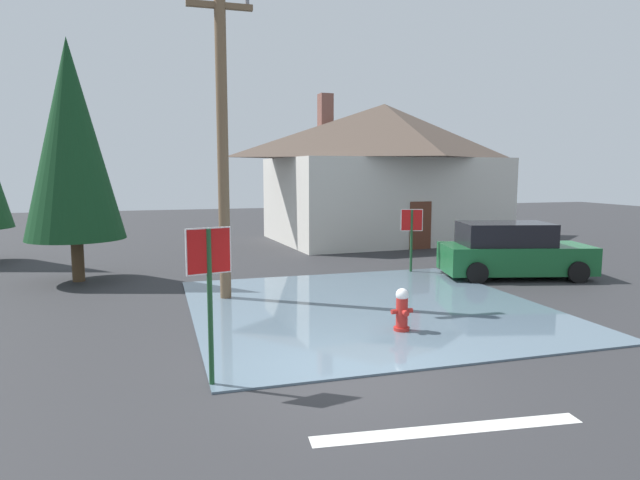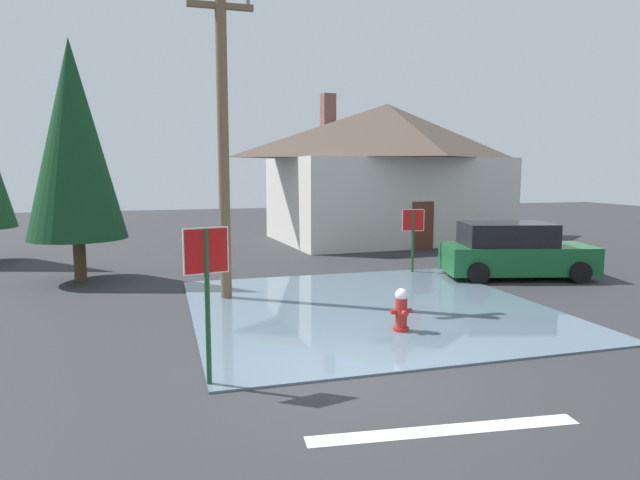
{
  "view_description": "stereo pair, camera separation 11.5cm",
  "coord_description": "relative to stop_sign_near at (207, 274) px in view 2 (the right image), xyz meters",
  "views": [
    {
      "loc": [
        -3.01,
        -8.19,
        3.29
      ],
      "look_at": [
        0.66,
        4.11,
        1.68
      ],
      "focal_mm": 31.24,
      "sensor_mm": 36.0,
      "label": 1
    },
    {
      "loc": [
        -2.9,
        -8.22,
        3.29
      ],
      "look_at": [
        0.66,
        4.11,
        1.68
      ],
      "focal_mm": 31.24,
      "sensor_mm": 36.0,
      "label": 2
    }
  ],
  "objects": [
    {
      "name": "flood_puddle",
      "position": [
        4.09,
        3.91,
        -1.72
      ],
      "size": [
        8.25,
        8.5,
        0.04
      ],
      "primitive_type": "cube",
      "color": "slate",
      "rests_on": "ground"
    },
    {
      "name": "stop_sign_far",
      "position": [
        7.14,
        7.84,
        -0.28
      ],
      "size": [
        0.68,
        0.21,
        2.06
      ],
      "color": "#1E4C28",
      "rests_on": "ground"
    },
    {
      "name": "ground_plane",
      "position": [
        2.26,
        -0.14,
        -1.79
      ],
      "size": [
        80.0,
        80.0,
        0.1
      ],
      "primitive_type": "cube",
      "color": "#2D2D30"
    },
    {
      "name": "stop_sign_near",
      "position": [
        0.0,
        0.0,
        0.0
      ],
      "size": [
        0.69,
        0.19,
        2.45
      ],
      "color": "#1E4C28",
      "rests_on": "ground"
    },
    {
      "name": "house",
      "position": [
        9.66,
        16.09,
        1.55
      ],
      "size": [
        11.13,
        8.1,
        6.85
      ],
      "color": "beige",
      "rests_on": "ground"
    },
    {
      "name": "utility_pole",
      "position": [
        0.94,
        5.81,
        2.35
      ],
      "size": [
        1.6,
        0.28,
        7.84
      ],
      "color": "brown",
      "rests_on": "ground"
    },
    {
      "name": "fire_hydrant",
      "position": [
        4.01,
        1.8,
        -1.29
      ],
      "size": [
        0.46,
        0.39,
        0.92
      ],
      "color": "#AD231E",
      "rests_on": "ground"
    },
    {
      "name": "pine_tree_mid_left",
      "position": [
        -2.99,
        9.41,
        2.42
      ],
      "size": [
        2.83,
        2.83,
        7.07
      ],
      "color": "#4C3823",
      "rests_on": "ground"
    },
    {
      "name": "parked_car",
      "position": [
        9.79,
        6.24,
        -0.94
      ],
      "size": [
        4.76,
        2.92,
        1.7
      ],
      "color": "#195B2D",
      "rests_on": "ground"
    },
    {
      "name": "lane_stop_bar",
      "position": [
        2.76,
        -2.33,
        -1.74
      ],
      "size": [
        3.63,
        0.66,
        0.01
      ],
      "primitive_type": "cube",
      "rotation": [
        0.0,
        0.0,
        -0.1
      ],
      "color": "silver",
      "rests_on": "ground"
    }
  ]
}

